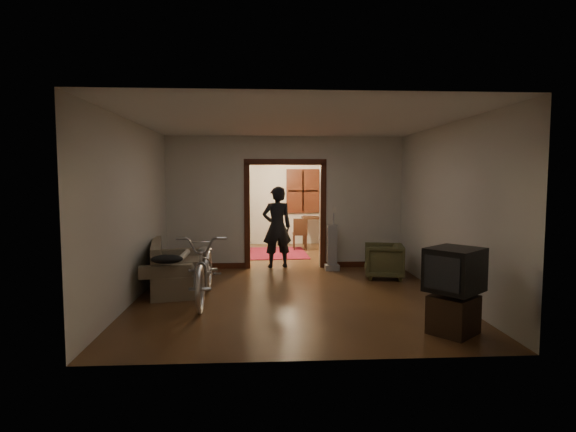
{
  "coord_description": "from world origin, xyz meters",
  "views": [
    {
      "loc": [
        -0.5,
        -8.8,
        1.92
      ],
      "look_at": [
        0.0,
        -0.3,
        1.2
      ],
      "focal_mm": 28.0,
      "sensor_mm": 36.0,
      "label": 1
    }
  ],
  "objects": [
    {
      "name": "wall_left",
      "position": [
        -2.5,
        0.0,
        1.4
      ],
      "size": [
        0.02,
        8.5,
        2.8
      ],
      "primitive_type": "cube",
      "color": "beige",
      "rests_on": "floor"
    },
    {
      "name": "floor",
      "position": [
        0.0,
        0.0,
        0.0
      ],
      "size": [
        5.0,
        8.5,
        0.01
      ],
      "primitive_type": "cube",
      "color": "#3E2413",
      "rests_on": "ground"
    },
    {
      "name": "oriental_rug",
      "position": [
        -0.1,
        2.57,
        0.01
      ],
      "size": [
        1.51,
        1.94,
        0.01
      ],
      "primitive_type": "cube",
      "rotation": [
        0.0,
        0.0,
        0.04
      ],
      "color": "maroon",
      "rests_on": "floor"
    },
    {
      "name": "globe",
      "position": [
        -1.4,
        3.97,
        1.94
      ],
      "size": [
        0.28,
        0.28,
        0.28
      ],
      "primitive_type": "sphere",
      "color": "#1E5972",
      "rests_on": "locker"
    },
    {
      "name": "wall_right",
      "position": [
        2.5,
        0.0,
        1.4
      ],
      "size": [
        0.02,
        8.5,
        2.8
      ],
      "primitive_type": "cube",
      "color": "beige",
      "rests_on": "floor"
    },
    {
      "name": "locker",
      "position": [
        -1.4,
        3.97,
        0.87
      ],
      "size": [
        0.89,
        0.52,
        1.73
      ],
      "primitive_type": "cube",
      "rotation": [
        0.0,
        0.0,
        -0.05
      ],
      "color": "#273922",
      "rests_on": "floor"
    },
    {
      "name": "jacket",
      "position": [
        -1.96,
        -1.91,
        0.68
      ],
      "size": [
        0.48,
        0.36,
        0.14
      ],
      "primitive_type": "ellipsoid",
      "color": "black",
      "rests_on": "sofa"
    },
    {
      "name": "vacuum",
      "position": [
        0.96,
        0.39,
        0.48
      ],
      "size": [
        0.33,
        0.28,
        0.96
      ],
      "primitive_type": "cube",
      "rotation": [
        0.0,
        0.0,
        0.18
      ],
      "color": "gray",
      "rests_on": "floor"
    },
    {
      "name": "light_switch",
      "position": [
        1.05,
        0.68,
        1.25
      ],
      "size": [
        0.08,
        0.01,
        0.12
      ],
      "primitive_type": "cube",
      "color": "silver",
      "rests_on": "partition_wall"
    },
    {
      "name": "crt_tv",
      "position": [
        1.86,
        -3.52,
        0.8
      ],
      "size": [
        0.83,
        0.82,
        0.53
      ],
      "primitive_type": "cube",
      "rotation": [
        0.0,
        0.0,
        0.69
      ],
      "color": "black",
      "rests_on": "tv_stand"
    },
    {
      "name": "rolled_paper",
      "position": [
        -1.91,
        -0.7,
        0.53
      ],
      "size": [
        0.1,
        0.81,
        0.1
      ],
      "primitive_type": "cylinder",
      "rotation": [
        1.57,
        0.0,
        0.0
      ],
      "color": "beige",
      "rests_on": "sofa"
    },
    {
      "name": "armchair",
      "position": [
        1.84,
        -0.4,
        0.33
      ],
      "size": [
        0.86,
        0.84,
        0.66
      ],
      "primitive_type": "imported",
      "rotation": [
        0.0,
        0.0,
        -1.78
      ],
      "color": "#474728",
      "rests_on": "floor"
    },
    {
      "name": "far_window",
      "position": [
        0.7,
        4.21,
        1.55
      ],
      "size": [
        0.98,
        0.06,
        1.28
      ],
      "primitive_type": "cube",
      "color": "black",
      "rests_on": "wall_back"
    },
    {
      "name": "partition_wall",
      "position": [
        0.0,
        0.75,
        1.4
      ],
      "size": [
        5.0,
        0.14,
        2.8
      ],
      "primitive_type": "cube",
      "color": "beige",
      "rests_on": "floor"
    },
    {
      "name": "tv_stand",
      "position": [
        1.86,
        -3.52,
        0.24
      ],
      "size": [
        0.71,
        0.7,
        0.47
      ],
      "primitive_type": "cube",
      "rotation": [
        0.0,
        0.0,
        0.69
      ],
      "color": "black",
      "rests_on": "floor"
    },
    {
      "name": "desk_chair",
      "position": [
        0.52,
        3.14,
        0.43
      ],
      "size": [
        0.38,
        0.38,
        0.85
      ],
      "primitive_type": "cube",
      "rotation": [
        0.0,
        0.0,
        -0.0
      ],
      "color": "#321C10",
      "rests_on": "floor"
    },
    {
      "name": "door_casing",
      "position": [
        0.0,
        0.75,
        1.1
      ],
      "size": [
        1.74,
        0.2,
        2.32
      ],
      "primitive_type": "cube",
      "color": "#3E190E",
      "rests_on": "floor"
    },
    {
      "name": "chandelier",
      "position": [
        0.0,
        2.5,
        2.35
      ],
      "size": [
        0.24,
        0.24,
        0.24
      ],
      "primitive_type": "sphere",
      "color": "#FFE0A5",
      "rests_on": "ceiling"
    },
    {
      "name": "sofa",
      "position": [
        -2.01,
        -1.0,
        0.41
      ],
      "size": [
        1.15,
        1.9,
        0.81
      ],
      "primitive_type": "cube",
      "rotation": [
        0.0,
        0.0,
        0.21
      ],
      "color": "brown",
      "rests_on": "floor"
    },
    {
      "name": "bicycle",
      "position": [
        -1.38,
        -1.81,
        0.54
      ],
      "size": [
        0.79,
        2.08,
        1.08
      ],
      "primitive_type": "imported",
      "rotation": [
        0.0,
        0.0,
        0.04
      ],
      "color": "silver",
      "rests_on": "floor"
    },
    {
      "name": "desk",
      "position": [
        1.2,
        3.83,
        0.41
      ],
      "size": [
        1.24,
        0.95,
        0.81
      ],
      "primitive_type": "cube",
      "rotation": [
        0.0,
        0.0,
        -0.34
      ],
      "color": "#321C10",
      "rests_on": "floor"
    },
    {
      "name": "person",
      "position": [
        -0.18,
        0.76,
        0.87
      ],
      "size": [
        0.71,
        0.53,
        1.74
      ],
      "primitive_type": "imported",
      "rotation": [
        0.0,
        0.0,
        3.34
      ],
      "color": "black",
      "rests_on": "floor"
    },
    {
      "name": "ceiling",
      "position": [
        0.0,
        0.0,
        2.8
      ],
      "size": [
        5.0,
        8.5,
        0.01
      ],
      "primitive_type": "cube",
      "color": "white",
      "rests_on": "floor"
    },
    {
      "name": "wall_back",
      "position": [
        0.0,
        4.25,
        1.4
      ],
      "size": [
        5.0,
        0.02,
        2.8
      ],
      "primitive_type": "cube",
      "color": "beige",
      "rests_on": "floor"
    }
  ]
}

